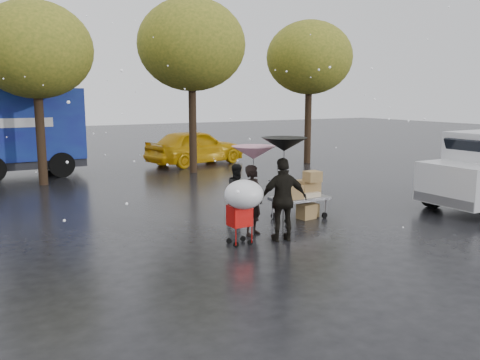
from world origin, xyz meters
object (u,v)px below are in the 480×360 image
person_black (283,200)px  vendor_cart (302,191)px  person_pink (253,200)px  yellow_taxi (195,147)px  shopping_cart (243,198)px

person_black → vendor_cart: size_ratio=1.24×
person_pink → yellow_taxi: 12.49m
person_pink → shopping_cart: person_pink is taller
person_black → shopping_cart: size_ratio=1.28×
person_pink → shopping_cart: (-0.65, -0.65, 0.24)m
person_black → vendor_cart: 2.20m
vendor_cart → yellow_taxi: size_ratio=0.31×
person_pink → shopping_cart: 0.95m
shopping_cart → yellow_taxi: yellow_taxi is taller
shopping_cart → person_pink: bearing=45.1°
yellow_taxi → person_pink: bearing=149.2°
yellow_taxi → person_black: bearing=151.7°
vendor_cart → yellow_taxi: bearing=79.6°
person_black → yellow_taxi: size_ratio=0.39×
person_pink → person_black: size_ratio=0.88×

